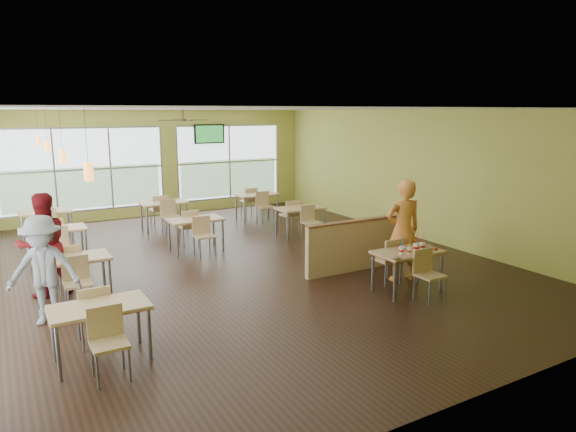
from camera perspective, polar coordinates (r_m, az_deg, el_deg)
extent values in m
plane|color=black|center=(10.85, -5.90, -5.41)|extent=(12.00, 12.00, 0.00)
plane|color=white|center=(10.38, -6.27, 11.73)|extent=(12.00, 12.00, 0.00)
cube|color=#ACAE46|center=(16.13, -14.78, 5.66)|extent=(10.00, 0.04, 3.20)
cube|color=#ACAE46|center=(5.67, 19.38, -5.10)|extent=(10.00, 0.04, 3.20)
cube|color=#ACAE46|center=(13.30, 14.08, 4.50)|extent=(0.04, 12.00, 3.20)
cube|color=white|center=(15.72, -21.81, 4.80)|extent=(4.50, 0.02, 2.35)
cube|color=white|center=(16.94, -6.53, 5.98)|extent=(3.50, 0.02, 2.35)
cube|color=#B7BABC|center=(16.34, -13.68, 1.36)|extent=(8.00, 0.04, 0.05)
cube|color=tan|center=(9.29, 13.20, -3.90)|extent=(1.20, 0.70, 0.04)
cube|color=brown|center=(9.30, 13.19, -4.05)|extent=(1.22, 0.71, 0.01)
cylinder|color=slate|center=(8.85, 11.78, -7.17)|extent=(0.05, 0.05, 0.71)
cylinder|color=slate|center=(9.57, 16.66, -5.97)|extent=(0.05, 0.05, 0.71)
cylinder|color=slate|center=(9.26, 9.40, -6.21)|extent=(0.05, 0.05, 0.71)
cylinder|color=slate|center=(9.96, 14.25, -5.15)|extent=(0.05, 0.05, 0.71)
cube|color=tan|center=(9.76, 10.92, -4.76)|extent=(0.42, 0.42, 0.04)
cube|color=tan|center=(9.84, 10.25, -3.27)|extent=(0.42, 0.04, 0.40)
cube|color=tan|center=(9.00, 15.51, -6.40)|extent=(0.42, 0.42, 0.04)
cube|color=tan|center=(8.81, 16.46, -5.34)|extent=(0.42, 0.04, 0.40)
cube|color=tan|center=(10.42, 7.71, -3.32)|extent=(2.40, 0.12, 1.00)
cube|color=brown|center=(10.30, 7.79, -0.53)|extent=(2.40, 0.14, 0.04)
cube|color=tan|center=(7.02, -20.24, -9.46)|extent=(1.20, 0.70, 0.04)
cube|color=brown|center=(7.02, -20.23, -9.65)|extent=(1.22, 0.71, 0.01)
cylinder|color=slate|center=(6.84, -24.16, -13.75)|extent=(0.05, 0.05, 0.71)
cylinder|color=slate|center=(6.99, -15.14, -12.53)|extent=(0.05, 0.05, 0.71)
cylinder|color=slate|center=(7.37, -24.65, -11.93)|extent=(0.05, 0.05, 0.71)
cylinder|color=slate|center=(7.51, -16.30, -10.86)|extent=(0.05, 0.05, 0.71)
cube|color=tan|center=(7.62, -20.82, -10.05)|extent=(0.42, 0.42, 0.04)
cube|color=tan|center=(7.73, -21.17, -8.05)|extent=(0.42, 0.04, 0.40)
cube|color=tan|center=(6.62, -19.22, -13.30)|extent=(0.42, 0.42, 0.04)
cube|color=tan|center=(6.36, -19.02, -12.17)|extent=(0.42, 0.04, 0.40)
cube|color=tan|center=(9.38, -22.89, -4.38)|extent=(1.20, 0.70, 0.04)
cube|color=brown|center=(9.39, -22.88, -4.52)|extent=(1.22, 0.71, 0.01)
cylinder|color=slate|center=(9.17, -25.83, -7.44)|extent=(0.05, 0.05, 0.71)
cylinder|color=slate|center=(9.28, -19.15, -6.68)|extent=(0.05, 0.05, 0.71)
cylinder|color=slate|center=(9.72, -26.10, -6.42)|extent=(0.05, 0.05, 0.71)
cylinder|color=slate|center=(9.83, -19.80, -5.71)|extent=(0.05, 0.05, 0.71)
cube|color=tan|center=(9.98, -23.17, -5.14)|extent=(0.42, 0.42, 0.04)
cube|color=tan|center=(10.11, -23.40, -3.66)|extent=(0.42, 0.04, 0.40)
cube|color=tan|center=(8.94, -22.29, -6.98)|extent=(0.42, 0.42, 0.04)
cube|color=tan|center=(8.69, -22.23, -5.97)|extent=(0.42, 0.04, 0.40)
cube|color=tan|center=(11.80, -24.44, -1.36)|extent=(1.20, 0.70, 0.04)
cube|color=brown|center=(11.81, -24.43, -1.48)|extent=(1.22, 0.71, 0.01)
cylinder|color=slate|center=(11.57, -26.80, -3.72)|extent=(0.05, 0.05, 0.71)
cylinder|color=slate|center=(11.66, -21.51, -3.16)|extent=(0.05, 0.05, 0.71)
cylinder|color=slate|center=(12.14, -26.96, -3.07)|extent=(0.05, 0.05, 0.71)
cylinder|color=slate|center=(12.22, -21.92, -2.54)|extent=(0.05, 0.05, 0.71)
cube|color=tan|center=(12.40, -24.59, -2.12)|extent=(0.42, 0.42, 0.04)
cube|color=tan|center=(12.54, -24.76, -0.96)|extent=(0.42, 0.04, 0.40)
cube|color=tan|center=(11.33, -24.04, -3.29)|extent=(0.42, 0.42, 0.04)
cube|color=tan|center=(11.10, -24.03, -2.41)|extent=(0.42, 0.04, 0.40)
cube|color=tan|center=(13.96, -25.35, 0.43)|extent=(1.20, 0.70, 0.04)
cube|color=brown|center=(13.96, -25.35, 0.33)|extent=(1.22, 0.71, 0.01)
cylinder|color=slate|center=(13.72, -27.36, -1.53)|extent=(0.05, 0.05, 0.71)
cylinder|color=slate|center=(13.79, -22.89, -1.08)|extent=(0.05, 0.05, 0.71)
cylinder|color=slate|center=(14.28, -27.48, -1.07)|extent=(0.05, 0.05, 0.71)
cylinder|color=slate|center=(14.36, -23.18, -0.63)|extent=(0.05, 0.05, 0.71)
cube|color=tan|center=(14.55, -25.45, -0.29)|extent=(0.42, 0.42, 0.04)
cube|color=tan|center=(14.69, -25.58, 0.68)|extent=(0.42, 0.04, 0.40)
cube|color=tan|center=(13.47, -25.05, -1.13)|extent=(0.42, 0.42, 0.04)
cube|color=tan|center=(13.24, -25.06, -0.36)|extent=(0.42, 0.04, 0.40)
cube|color=tan|center=(11.92, -10.23, -0.37)|extent=(1.20, 0.70, 0.04)
cube|color=brown|center=(11.92, -10.23, -0.48)|extent=(1.22, 0.71, 0.01)
cylinder|color=slate|center=(11.57, -12.20, -2.72)|extent=(0.05, 0.05, 0.71)
cylinder|color=slate|center=(11.93, -7.25, -2.12)|extent=(0.05, 0.05, 0.71)
cylinder|color=slate|center=(12.11, -13.04, -2.12)|extent=(0.05, 0.05, 0.71)
cylinder|color=slate|center=(12.45, -8.28, -1.56)|extent=(0.05, 0.05, 0.71)
cube|color=tan|center=(12.49, -11.04, -1.17)|extent=(0.42, 0.42, 0.04)
cube|color=tan|center=(12.62, -11.36, -0.03)|extent=(0.42, 0.04, 0.40)
cube|color=tan|center=(11.48, -9.25, -2.23)|extent=(0.42, 0.42, 0.04)
cube|color=tan|center=(11.25, -8.94, -1.35)|extent=(0.42, 0.04, 0.40)
cube|color=tan|center=(14.26, -13.64, 1.45)|extent=(1.20, 0.70, 0.04)
cube|color=brown|center=(14.26, -13.63, 1.35)|extent=(1.22, 0.71, 0.01)
cylinder|color=slate|center=(13.92, -15.35, -0.46)|extent=(0.05, 0.05, 0.71)
cylinder|color=slate|center=(14.21, -11.15, -0.01)|extent=(0.05, 0.05, 0.71)
cylinder|color=slate|center=(14.47, -15.94, -0.04)|extent=(0.05, 0.05, 0.71)
cylinder|color=slate|center=(14.76, -11.88, 0.38)|extent=(0.05, 0.05, 0.71)
cube|color=tan|center=(14.83, -14.19, 0.70)|extent=(0.42, 0.42, 0.04)
cube|color=tan|center=(14.97, -14.43, 1.65)|extent=(0.42, 0.04, 0.40)
cube|color=tan|center=(13.79, -12.93, -0.04)|extent=(0.42, 0.42, 0.04)
cube|color=tan|center=(13.57, -12.74, 0.73)|extent=(0.42, 0.04, 0.40)
cube|color=tan|center=(13.10, 1.36, 0.89)|extent=(1.20, 0.70, 0.04)
cube|color=brown|center=(13.10, 1.36, 0.79)|extent=(1.22, 0.71, 0.01)
cylinder|color=slate|center=(12.66, -0.06, -1.21)|extent=(0.05, 0.05, 0.71)
cylinder|color=slate|center=(13.22, 4.01, -0.69)|extent=(0.05, 0.05, 0.71)
cylinder|color=slate|center=(13.16, -1.31, -0.73)|extent=(0.05, 0.05, 0.71)
cylinder|color=slate|center=(13.69, 2.66, -0.25)|extent=(0.05, 0.05, 0.71)
cube|color=tan|center=(13.62, 0.16, 0.11)|extent=(0.42, 0.42, 0.04)
cube|color=tan|center=(13.74, -0.23, 1.14)|extent=(0.42, 0.04, 0.40)
cube|color=tan|center=(12.70, 2.64, -0.75)|extent=(0.42, 0.42, 0.04)
cube|color=tan|center=(12.50, 3.12, 0.07)|extent=(0.42, 0.04, 0.40)
cube|color=tan|center=(15.26, -3.50, 2.41)|extent=(1.20, 0.70, 0.04)
cube|color=brown|center=(15.26, -3.50, 2.31)|extent=(1.22, 0.71, 0.01)
cylinder|color=slate|center=(14.84, -4.86, 0.65)|extent=(0.05, 0.05, 0.71)
cylinder|color=slate|center=(15.32, -1.19, 1.04)|extent=(0.05, 0.05, 0.71)
cylinder|color=slate|center=(15.36, -5.77, 1.01)|extent=(0.05, 0.05, 0.71)
cylinder|color=slate|center=(15.82, -2.20, 1.37)|extent=(0.05, 0.05, 0.71)
cube|color=tan|center=(15.80, -4.38, 1.68)|extent=(0.42, 0.42, 0.04)
cube|color=tan|center=(15.93, -4.69, 2.56)|extent=(0.42, 0.04, 0.40)
cube|color=tan|center=(14.82, -2.54, 1.04)|extent=(0.42, 0.42, 0.04)
cube|color=tan|center=(14.62, -2.21, 1.77)|extent=(0.42, 0.04, 0.40)
cylinder|color=#2D2119|center=(6.59, -21.54, 8.06)|extent=(0.01, 0.01, 0.70)
cylinder|color=orange|center=(6.62, -21.28, 4.61)|extent=(0.11, 0.11, 0.22)
cylinder|color=#2D2119|center=(9.06, -23.95, 8.63)|extent=(0.01, 0.01, 0.70)
cylinder|color=orange|center=(9.09, -23.74, 6.12)|extent=(0.11, 0.11, 0.22)
cylinder|color=#2D2119|center=(11.55, -25.33, 8.95)|extent=(0.01, 0.01, 0.70)
cylinder|color=orange|center=(11.57, -25.15, 6.98)|extent=(0.11, 0.11, 0.22)
cylinder|color=#2D2119|center=(13.75, -26.13, 9.13)|extent=(0.01, 0.01, 0.70)
cylinder|color=orange|center=(13.76, -25.98, 7.47)|extent=(0.11, 0.11, 0.22)
cylinder|color=#2D2119|center=(13.18, -11.60, 11.01)|extent=(0.03, 0.03, 0.24)
cylinder|color=#2D2119|center=(13.19, -11.58, 10.40)|extent=(0.16, 0.16, 0.06)
cube|color=#2D2119|center=(13.30, -10.12, 10.46)|extent=(0.55, 0.10, 0.01)
cube|color=#2D2119|center=(13.52, -12.06, 10.40)|extent=(0.10, 0.55, 0.01)
cube|color=#2D2119|center=(13.08, -13.05, 10.33)|extent=(0.55, 0.10, 0.01)
cube|color=#2D2119|center=(12.85, -11.08, 10.39)|extent=(0.10, 0.55, 0.01)
cube|color=black|center=(16.54, -8.75, 9.00)|extent=(1.00, 0.06, 0.60)
cube|color=#288532|center=(16.51, -8.70, 9.00)|extent=(0.90, 0.01, 0.52)
imported|color=#DA5018|center=(9.85, 12.65, -1.59)|extent=(0.79, 0.60, 1.93)
imported|color=#5A0B0E|center=(9.78, -25.54, -2.92)|extent=(0.99, 0.84, 1.81)
imported|color=slate|center=(8.51, -25.52, -5.46)|extent=(1.24, 1.00, 1.67)
cone|color=white|center=(9.03, 12.50, -3.80)|extent=(0.09, 0.09, 0.12)
cylinder|color=#C40C04|center=(9.03, 12.50, -3.78)|extent=(0.08, 0.08, 0.03)
cylinder|color=white|center=(9.01, 12.52, -3.39)|extent=(0.09, 0.09, 0.01)
cylinder|color=blue|center=(8.99, 12.55, -2.75)|extent=(0.01, 0.06, 0.22)
cone|color=white|center=(9.06, 13.31, -3.83)|extent=(0.08, 0.08, 0.11)
cylinder|color=#C40C04|center=(9.06, 13.31, -3.81)|extent=(0.07, 0.07, 0.03)
cylinder|color=white|center=(9.04, 13.33, -3.47)|extent=(0.08, 0.08, 0.01)
cylinder|color=yellow|center=(9.02, 13.36, -2.90)|extent=(0.01, 0.05, 0.19)
cone|color=white|center=(9.25, 14.03, -3.44)|extent=(0.10, 0.10, 0.14)
cylinder|color=#C40C04|center=(9.25, 14.03, -3.43)|extent=(0.09, 0.09, 0.04)
cylinder|color=white|center=(9.24, 14.06, -3.00)|extent=(0.11, 0.11, 0.01)
cylinder|color=red|center=(9.21, 14.09, -2.29)|extent=(0.02, 0.06, 0.24)
cone|color=white|center=(9.41, 14.70, -3.28)|extent=(0.09, 0.09, 0.12)
cylinder|color=#C40C04|center=(9.41, 14.70, -3.27)|extent=(0.08, 0.08, 0.03)
cylinder|color=white|center=(9.39, 14.72, -2.90)|extent=(0.09, 0.09, 0.01)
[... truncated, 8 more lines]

